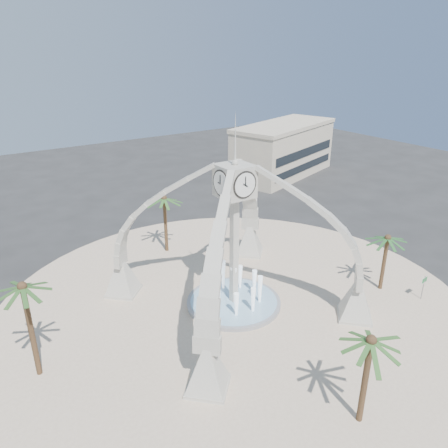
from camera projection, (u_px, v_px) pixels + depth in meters
ground at (234, 304)px, 37.39m from camera, size 140.00×140.00×0.00m
plaza at (234, 304)px, 37.38m from camera, size 40.00×40.00×0.06m
clock_tower at (234, 235)px, 34.90m from camera, size 17.94×17.94×16.30m
fountain at (234, 302)px, 37.28m from camera, size 8.00×8.00×3.62m
building_ne at (284, 150)px, 72.69m from camera, size 21.87×14.17×8.60m
palm_east at (388, 238)px, 37.87m from camera, size 3.82×3.82×5.79m
palm_west at (22, 288)px, 26.99m from camera, size 4.80×4.80×7.56m
palm_north at (164, 199)px, 44.80m from camera, size 4.58×4.58×6.71m
palm_south at (371, 342)px, 23.73m from camera, size 3.90×3.90×6.52m
street_sign at (424, 283)px, 37.54m from camera, size 0.84×0.10×2.28m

